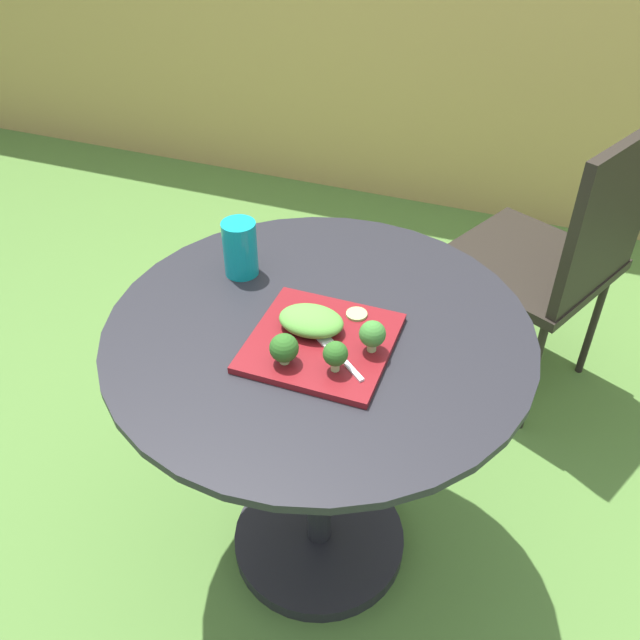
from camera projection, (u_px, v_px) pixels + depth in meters
name	position (u px, v px, depth m)	size (l,w,h in m)	color
ground_plane	(319.00, 542.00, 1.82)	(12.00, 12.00, 0.00)	#4C7533
bamboo_fence	(487.00, 32.00, 2.73)	(8.00, 0.08, 1.55)	#A8894C
patio_table	(319.00, 425.00, 1.53)	(0.85, 0.85, 0.74)	black
patio_chair	(561.00, 249.00, 1.96)	(0.59, 0.59, 0.90)	black
salad_plate	(321.00, 342.00, 1.31)	(0.26, 0.26, 0.01)	maroon
drinking_glass	(240.00, 251.00, 1.47)	(0.07, 0.07, 0.12)	#0F8C93
fork	(335.00, 351.00, 1.28)	(0.13, 0.11, 0.00)	silver
lettuce_mound	(311.00, 321.00, 1.32)	(0.13, 0.09, 0.04)	#519338
broccoli_floret_0	(335.00, 354.00, 1.22)	(0.05, 0.05, 0.06)	#99B770
broccoli_floret_1	(372.00, 334.00, 1.26)	(0.05, 0.05, 0.06)	#99B770
broccoli_floret_2	(284.00, 348.00, 1.24)	(0.05, 0.05, 0.06)	#99B770
cucumber_slice_0	(357.00, 314.00, 1.36)	(0.04, 0.04, 0.01)	#8EB766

